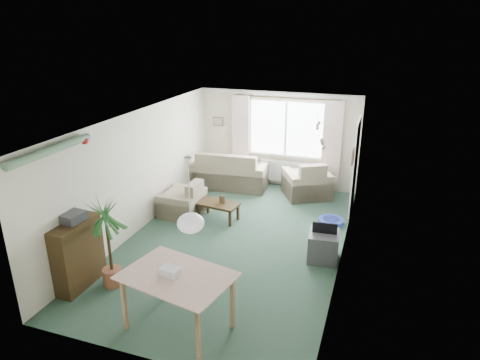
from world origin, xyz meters
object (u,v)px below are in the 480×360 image
(coffee_table, at_px, (219,211))
(houseplant, at_px, (109,242))
(bookshelf, at_px, (78,254))
(tv_cube, at_px, (323,246))
(armchair_corner, at_px, (307,178))
(sofa, at_px, (230,168))
(armchair_left, at_px, (182,198))
(pet_bed, at_px, (331,221))
(dining_table, at_px, (179,303))

(coffee_table, xyz_separation_m, houseplant, (-0.72, -2.79, 0.57))
(bookshelf, distance_m, tv_cube, 4.10)
(armchair_corner, height_order, houseplant, houseplant)
(tv_cube, bearing_deg, coffee_table, 154.22)
(houseplant, xyz_separation_m, tv_cube, (3.07, 1.88, -0.51))
(tv_cube, bearing_deg, houseplant, -153.12)
(sofa, bearing_deg, armchair_left, 73.79)
(sofa, bearing_deg, armchair_corner, 174.59)
(coffee_table, bearing_deg, tv_cube, -21.14)
(sofa, distance_m, coffee_table, 2.03)
(armchair_left, xyz_separation_m, coffee_table, (0.85, 0.00, -0.20))
(houseplant, height_order, tv_cube, houseplant)
(houseplant, distance_m, pet_bed, 4.57)
(pet_bed, bearing_deg, sofa, 153.22)
(pet_bed, bearing_deg, bookshelf, -134.70)
(armchair_corner, relative_size, pet_bed, 1.92)
(sofa, height_order, bookshelf, bookshelf)
(bookshelf, distance_m, pet_bed, 4.99)
(sofa, bearing_deg, pet_bed, 148.54)
(armchair_corner, distance_m, dining_table, 5.38)
(dining_table, distance_m, tv_cube, 2.95)
(dining_table, relative_size, tv_cube, 2.35)
(armchair_corner, xyz_separation_m, bookshelf, (-2.71, -4.89, 0.10))
(armchair_corner, relative_size, armchair_left, 1.16)
(armchair_left, relative_size, bookshelf, 0.79)
(bookshelf, bearing_deg, armchair_left, 84.12)
(sofa, xyz_separation_m, bookshelf, (-0.74, -4.91, 0.08))
(sofa, height_order, armchair_corner, sofa)
(sofa, relative_size, armchair_left, 2.17)
(armchair_left, bearing_deg, bookshelf, -5.50)
(coffee_table, xyz_separation_m, pet_bed, (2.30, 0.57, -0.14))
(sofa, height_order, pet_bed, sofa)
(sofa, relative_size, houseplant, 1.24)
(houseplant, bearing_deg, coffee_table, 75.55)
(dining_table, xyz_separation_m, tv_cube, (1.58, 2.48, -0.16))
(coffee_table, bearing_deg, pet_bed, 13.90)
(sofa, xyz_separation_m, tv_cube, (2.80, -2.87, -0.22))
(coffee_table, distance_m, pet_bed, 2.37)
(coffee_table, height_order, dining_table, dining_table)
(houseplant, height_order, dining_table, houseplant)
(armchair_left, bearing_deg, dining_table, 26.57)
(armchair_left, bearing_deg, coffee_table, 91.39)
(dining_table, bearing_deg, houseplant, 157.99)
(armchair_corner, height_order, pet_bed, armchair_corner)
(bookshelf, bearing_deg, houseplant, 20.02)
(armchair_corner, height_order, dining_table, armchair_corner)
(armchair_corner, distance_m, bookshelf, 5.59)
(coffee_table, relative_size, houseplant, 0.55)
(bookshelf, bearing_deg, tv_cube, 30.74)
(armchair_left, distance_m, pet_bed, 3.22)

